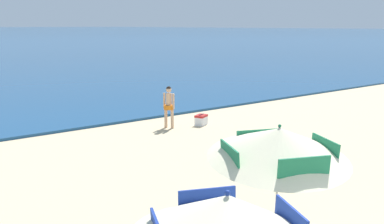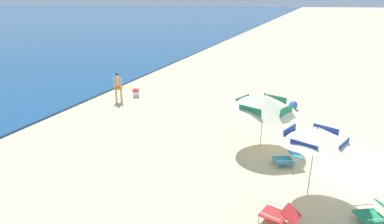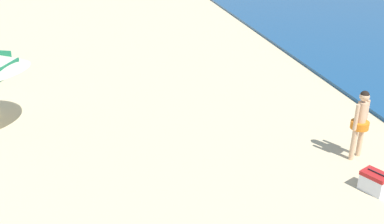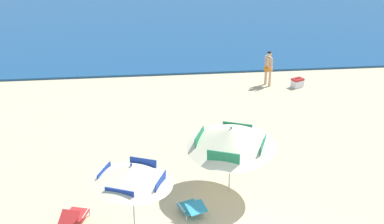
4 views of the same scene
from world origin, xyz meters
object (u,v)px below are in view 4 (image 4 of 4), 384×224
(beach_umbrella_striped_main, at_px, (132,174))
(person_standing_near_shore, at_px, (269,66))
(lounge_chair_under_umbrella, at_px, (192,207))
(lounge_chair_facing_sea, at_px, (74,216))
(cooler_box, at_px, (297,83))
(beach_umbrella_striped_second, at_px, (231,138))

(beach_umbrella_striped_main, height_order, person_standing_near_shore, beach_umbrella_striped_main)
(lounge_chair_under_umbrella, distance_m, lounge_chair_facing_sea, 3.11)
(beach_umbrella_striped_main, distance_m, person_standing_near_shore, 11.54)
(beach_umbrella_striped_main, relative_size, person_standing_near_shore, 1.62)
(cooler_box, bearing_deg, lounge_chair_under_umbrella, -122.23)
(beach_umbrella_striped_main, distance_m, cooler_box, 12.01)
(beach_umbrella_striped_main, relative_size, beach_umbrella_striped_second, 0.74)
(person_standing_near_shore, bearing_deg, cooler_box, -15.78)
(person_standing_near_shore, bearing_deg, beach_umbrella_striped_second, -111.08)
(beach_umbrella_striped_second, distance_m, lounge_chair_under_umbrella, 2.18)
(beach_umbrella_striped_main, relative_size, lounge_chair_under_umbrella, 2.54)
(lounge_chair_under_umbrella, relative_size, person_standing_near_shore, 0.64)
(lounge_chair_facing_sea, bearing_deg, person_standing_near_shore, 51.17)
(beach_umbrella_striped_main, height_order, cooler_box, beach_umbrella_striped_main)
(beach_umbrella_striped_second, bearing_deg, lounge_chair_facing_sea, -165.82)
(lounge_chair_under_umbrella, xyz_separation_m, person_standing_near_shore, (4.34, 9.21, 0.63))
(lounge_chair_facing_sea, xyz_separation_m, person_standing_near_shore, (7.45, 9.25, 0.64))
(person_standing_near_shore, bearing_deg, lounge_chair_under_umbrella, -115.21)
(lounge_chair_facing_sea, height_order, cooler_box, lounge_chair_facing_sea)
(beach_umbrella_striped_second, relative_size, person_standing_near_shore, 2.18)
(lounge_chair_facing_sea, relative_size, cooler_box, 1.69)
(beach_umbrella_striped_main, xyz_separation_m, lounge_chair_facing_sea, (-1.58, 0.64, -1.56))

